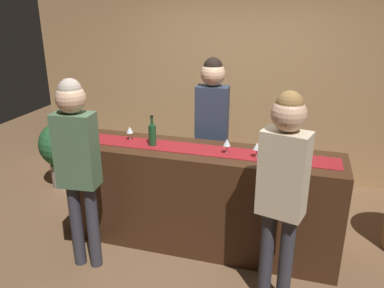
{
  "coord_description": "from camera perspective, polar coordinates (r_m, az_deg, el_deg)",
  "views": [
    {
      "loc": [
        0.86,
        -3.27,
        2.33
      ],
      "look_at": [
        -0.11,
        0.0,
        1.07
      ],
      "focal_mm": 36.06,
      "sensor_mm": 36.0,
      "label": 1
    }
  ],
  "objects": [
    {
      "name": "wine_glass_far_end",
      "position": [
        3.52,
        5.18,
        0.17
      ],
      "size": [
        0.07,
        0.07,
        0.14
      ],
      "color": "silver",
      "rests_on": "bar_counter"
    },
    {
      "name": "wine_glass_mid_counter",
      "position": [
        3.46,
        9.58,
        -0.38
      ],
      "size": [
        0.07,
        0.07,
        0.14
      ],
      "color": "silver",
      "rests_on": "bar_counter"
    },
    {
      "name": "potted_plant_tall",
      "position": [
        5.36,
        -18.54,
        -0.71
      ],
      "size": [
        0.6,
        0.6,
        0.89
      ],
      "color": "#9E9389",
      "rests_on": "ground"
    },
    {
      "name": "wine_bottle_amber",
      "position": [
        3.56,
        12.19,
        0.16
      ],
      "size": [
        0.07,
        0.07,
        0.3
      ],
      "color": "brown",
      "rests_on": "bar_counter"
    },
    {
      "name": "bartender",
      "position": [
        4.13,
        2.98,
        3.42
      ],
      "size": [
        0.35,
        0.25,
        1.81
      ],
      "rotation": [
        0.0,
        0.0,
        3.2
      ],
      "color": "#26262B",
      "rests_on": "ground"
    },
    {
      "name": "bar_counter",
      "position": [
        3.84,
        1.53,
        -8.04
      ],
      "size": [
        2.61,
        0.6,
        1.02
      ],
      "primitive_type": "cube",
      "color": "#3D2314",
      "rests_on": "ground"
    },
    {
      "name": "customer_sipping",
      "position": [
        2.91,
        13.3,
        -5.21
      ],
      "size": [
        0.38,
        0.28,
        1.77
      ],
      "rotation": [
        0.0,
        0.0,
        -0.26
      ],
      "color": "#33333D",
      "rests_on": "ground"
    },
    {
      "name": "wine_bottle_green",
      "position": [
        3.72,
        -5.89,
        1.41
      ],
      "size": [
        0.07,
        0.07,
        0.3
      ],
      "color": "#194723",
      "rests_on": "bar_counter"
    },
    {
      "name": "customer_browsing",
      "position": [
        3.42,
        -16.64,
        -1.67
      ],
      "size": [
        0.36,
        0.25,
        1.77
      ],
      "rotation": [
        0.0,
        0.0,
        0.1
      ],
      "color": "#33333D",
      "rests_on": "ground"
    },
    {
      "name": "counter_runner_cloth",
      "position": [
        3.62,
        1.6,
        -0.86
      ],
      "size": [
        2.48,
        0.28,
        0.01
      ],
      "primitive_type": "cube",
      "color": "maroon",
      "rests_on": "bar_counter"
    },
    {
      "name": "ground_plane",
      "position": [
        4.11,
        1.46,
        -14.34
      ],
      "size": [
        10.0,
        10.0,
        0.0
      ],
      "primitive_type": "plane",
      "color": "brown"
    },
    {
      "name": "back_wall",
      "position": [
        5.32,
        7.03,
        10.55
      ],
      "size": [
        6.0,
        0.12,
        2.9
      ],
      "primitive_type": "cube",
      "color": "tan",
      "rests_on": "ground"
    },
    {
      "name": "wine_glass_near_customer",
      "position": [
        3.9,
        -9.21,
        2.02
      ],
      "size": [
        0.07,
        0.07,
        0.14
      ],
      "color": "silver",
      "rests_on": "bar_counter"
    }
  ]
}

